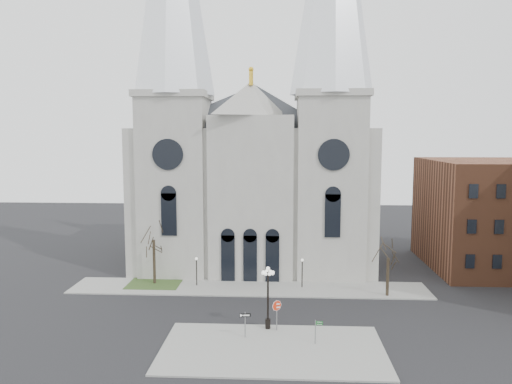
{
  "coord_description": "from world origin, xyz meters",
  "views": [
    {
      "loc": [
        3.71,
        -43.45,
        17.23
      ],
      "look_at": [
        0.98,
        8.0,
        11.32
      ],
      "focal_mm": 35.0,
      "sensor_mm": 36.0,
      "label": 1
    }
  ],
  "objects_px": {
    "globe_lamp": "(268,290)",
    "one_way_sign": "(245,320)",
    "stop_sign": "(277,309)",
    "street_name_sign": "(316,330)"
  },
  "relations": [
    {
      "from": "one_way_sign",
      "to": "street_name_sign",
      "type": "distance_m",
      "value": 6.04
    },
    {
      "from": "one_way_sign",
      "to": "street_name_sign",
      "type": "relative_size",
      "value": 1.09
    },
    {
      "from": "street_name_sign",
      "to": "one_way_sign",
      "type": "bearing_deg",
      "value": 176.03
    },
    {
      "from": "globe_lamp",
      "to": "one_way_sign",
      "type": "xyz_separation_m",
      "value": [
        -1.87,
        -2.05,
        -2.04
      ]
    },
    {
      "from": "globe_lamp",
      "to": "one_way_sign",
      "type": "relative_size",
      "value": 2.55
    },
    {
      "from": "stop_sign",
      "to": "one_way_sign",
      "type": "xyz_separation_m",
      "value": [
        -2.65,
        -1.71,
        -0.44
      ]
    },
    {
      "from": "stop_sign",
      "to": "globe_lamp",
      "type": "bearing_deg",
      "value": 142.48
    },
    {
      "from": "globe_lamp",
      "to": "street_name_sign",
      "type": "bearing_deg",
      "value": -37.17
    },
    {
      "from": "one_way_sign",
      "to": "street_name_sign",
      "type": "height_order",
      "value": "one_way_sign"
    },
    {
      "from": "stop_sign",
      "to": "one_way_sign",
      "type": "distance_m",
      "value": 3.19
    }
  ]
}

